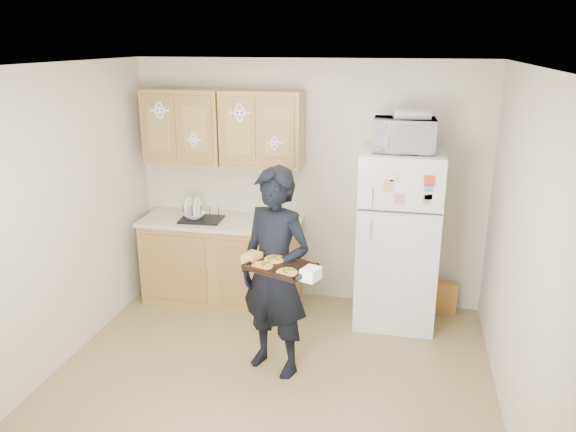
{
  "coord_description": "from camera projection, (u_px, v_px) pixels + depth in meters",
  "views": [
    {
      "loc": [
        1.0,
        -3.73,
        2.67
      ],
      "look_at": [
        0.08,
        0.45,
        1.32
      ],
      "focal_mm": 35.0,
      "sensor_mm": 36.0,
      "label": 1
    }
  ],
  "objects": [
    {
      "name": "upper_cab_right",
      "position": [
        262.0,
        129.0,
        5.53
      ],
      "size": [
        0.8,
        0.33,
        0.75
      ],
      "primitive_type": "cube",
      "color": "brown",
      "rests_on": "wall_back"
    },
    {
      "name": "pizza_front_right",
      "position": [
        287.0,
        272.0,
        4.06
      ],
      "size": [
        0.16,
        0.16,
        0.02
      ],
      "primitive_type": "cylinder",
      "color": "orange",
      "rests_on": "baking_tray"
    },
    {
      "name": "foil_pan",
      "position": [
        412.0,
        114.0,
        4.98
      ],
      "size": [
        0.34,
        0.25,
        0.07
      ],
      "primitive_type": "cube",
      "rotation": [
        0.0,
        0.0,
        0.1
      ],
      "color": "silver",
      "rests_on": "microwave"
    },
    {
      "name": "ceiling",
      "position": [
        261.0,
        66.0,
        3.73
      ],
      "size": [
        3.6,
        3.6,
        0.0
      ],
      "primitive_type": "plane",
      "color": "silver",
      "rests_on": "wall_back"
    },
    {
      "name": "wall_back",
      "position": [
        308.0,
        184.0,
        5.78
      ],
      "size": [
        3.6,
        0.04,
        2.5
      ],
      "primitive_type": "cube",
      "color": "beige",
      "rests_on": "floor"
    },
    {
      "name": "base_cabinet",
      "position": [
        222.0,
        262.0,
        5.91
      ],
      "size": [
        1.6,
        0.6,
        0.86
      ],
      "primitive_type": "cube",
      "color": "brown",
      "rests_on": "floor"
    },
    {
      "name": "cereal_box",
      "position": [
        446.0,
        298.0,
        5.69
      ],
      "size": [
        0.2,
        0.07,
        0.32
      ],
      "primitive_type": "cube",
      "color": "gold",
      "rests_on": "floor"
    },
    {
      "name": "microwave",
      "position": [
        404.0,
        135.0,
        5.02
      ],
      "size": [
        0.56,
        0.39,
        0.3
      ],
      "primitive_type": "imported",
      "rotation": [
        0.0,
        0.0,
        0.04
      ],
      "color": "silver",
      "rests_on": "refrigerator"
    },
    {
      "name": "dish_rack",
      "position": [
        201.0,
        213.0,
        5.72
      ],
      "size": [
        0.44,
        0.34,
        0.17
      ],
      "primitive_type": "cube",
      "rotation": [
        0.0,
        0.0,
        0.06
      ],
      "color": "black",
      "rests_on": "countertop"
    },
    {
      "name": "wall_right",
      "position": [
        525.0,
        262.0,
        3.74
      ],
      "size": [
        0.04,
        3.6,
        2.5
      ],
      "primitive_type": "cube",
      "color": "beige",
      "rests_on": "floor"
    },
    {
      "name": "wall_left",
      "position": [
        46.0,
        226.0,
        4.47
      ],
      "size": [
        0.04,
        3.6,
        2.5
      ],
      "primitive_type": "cube",
      "color": "beige",
      "rests_on": "floor"
    },
    {
      "name": "baking_tray",
      "position": [
        280.0,
        267.0,
        4.19
      ],
      "size": [
        0.57,
        0.49,
        0.04
      ],
      "primitive_type": "cube",
      "rotation": [
        0.0,
        0.0,
        -0.37
      ],
      "color": "black",
      "rests_on": "person"
    },
    {
      "name": "floor",
      "position": [
        266.0,
        389.0,
        4.48
      ],
      "size": [
        3.6,
        3.6,
        0.0
      ],
      "primitive_type": "plane",
      "color": "brown",
      "rests_on": "ground"
    },
    {
      "name": "pizza_front_left",
      "position": [
        262.0,
        265.0,
        4.18
      ],
      "size": [
        0.16,
        0.16,
        0.02
      ],
      "primitive_type": "cylinder",
      "color": "orange",
      "rests_on": "baking_tray"
    },
    {
      "name": "bowl",
      "position": [
        195.0,
        215.0,
        5.75
      ],
      "size": [
        0.27,
        0.27,
        0.05
      ],
      "primitive_type": "imported",
      "rotation": [
        0.0,
        0.0,
        -0.28
      ],
      "color": "white",
      "rests_on": "dish_rack"
    },
    {
      "name": "wall_front",
      "position": [
        159.0,
        382.0,
        2.43
      ],
      "size": [
        3.6,
        0.04,
        2.5
      ],
      "primitive_type": "cube",
      "color": "beige",
      "rests_on": "floor"
    },
    {
      "name": "countertop",
      "position": [
        221.0,
        222.0,
        5.77
      ],
      "size": [
        1.64,
        0.64,
        0.04
      ],
      "primitive_type": "cube",
      "color": "beige",
      "rests_on": "base_cabinet"
    },
    {
      "name": "person",
      "position": [
        275.0,
        273.0,
        4.52
      ],
      "size": [
        0.74,
        0.62,
        1.74
      ],
      "primitive_type": "imported",
      "rotation": [
        0.0,
        0.0,
        -0.37
      ],
      "color": "black",
      "rests_on": "floor"
    },
    {
      "name": "upper_cab_left",
      "position": [
        184.0,
        127.0,
        5.69
      ],
      "size": [
        0.8,
        0.33,
        0.75
      ],
      "primitive_type": "cube",
      "color": "brown",
      "rests_on": "wall_back"
    },
    {
      "name": "soap_bottle",
      "position": [
        285.0,
        217.0,
        5.52
      ],
      "size": [
        0.11,
        0.11,
        0.2
      ],
      "primitive_type": "imported",
      "rotation": [
        0.0,
        0.0,
        0.27
      ],
      "color": "silver",
      "rests_on": "countertop"
    },
    {
      "name": "pizza_back_left",
      "position": [
        274.0,
        259.0,
        4.3
      ],
      "size": [
        0.16,
        0.16,
        0.02
      ],
      "primitive_type": "cylinder",
      "color": "orange",
      "rests_on": "baking_tray"
    },
    {
      "name": "refrigerator",
      "position": [
        398.0,
        239.0,
        5.37
      ],
      "size": [
        0.75,
        0.7,
        1.7
      ],
      "primitive_type": "cube",
      "color": "silver",
      "rests_on": "floor"
    }
  ]
}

